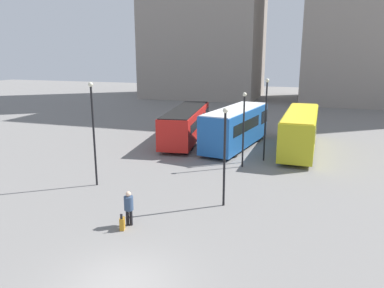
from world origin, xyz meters
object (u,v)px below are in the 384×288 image
Objects in this scene: bus_0 at (186,123)px; lamp_post_1 at (93,127)px; bus_2 at (300,129)px; suitcase at (122,224)px; lamp_post_2 at (266,114)px; lamp_post_0 at (244,123)px; traveler at (129,205)px; bus_1 at (236,126)px; lamp_post_3 at (225,149)px.

lamp_post_1 is at bearing 166.60° from bus_0.
lamp_post_1 is at bearing 139.08° from bus_2.
suitcase is 7.23m from lamp_post_1.
suitcase is 14.35m from lamp_post_2.
lamp_post_0 reaches higher than bus_2.
lamp_post_2 is at bearing 59.32° from lamp_post_0.
bus_0 is 13.08m from lamp_post_1.
traveler is 11.35m from lamp_post_0.
lamp_post_3 is (1.94, -12.53, 1.29)m from bus_1.
lamp_post_3 reaches higher than suitcase.
bus_2 is at bearing 76.21° from lamp_post_3.
bus_2 is at bearing 48.04° from lamp_post_1.
lamp_post_0 reaches higher than bus_0.
bus_1 is at bearing -24.43° from traveler.
bus_1 is 1.89× the size of lamp_post_3.
bus_2 is (9.94, -0.37, 0.14)m from bus_0.
lamp_post_0 is at bearing -120.68° from lamp_post_2.
bus_2 is 16.91m from lamp_post_1.
lamp_post_1 reaches higher than traveler.
lamp_post_0 is at bearing -143.04° from bus_0.
lamp_post_1 reaches higher than lamp_post_3.
bus_2 reaches higher than traveler.
bus_2 is 1.80× the size of lamp_post_1.
lamp_post_1 is 1.20× the size of lamp_post_3.
lamp_post_1 reaches higher than bus_2.
bus_1 is at bearing 97.79° from bus_2.
bus_0 reaches higher than suitcase.
bus_0 is 17.42m from traveler.
suitcase is 0.16× the size of lamp_post_3.
lamp_post_3 is at bearing -87.29° from lamp_post_0.
bus_0 is 2.18× the size of lamp_post_3.
lamp_post_3 reaches higher than traveler.
lamp_post_1 reaches higher than lamp_post_2.
bus_2 is 5.02m from lamp_post_2.
suitcase is at bearing -176.83° from bus_1.
lamp_post_0 is at bearing -35.33° from suitcase.
bus_0 is at bearing 149.75° from lamp_post_2.
lamp_post_0 is 0.84× the size of lamp_post_1.
bus_0 reaches higher than traveler.
bus_1 is 5.21m from bus_2.
lamp_post_1 is at bearing 162.16° from bus_1.
suitcase is 0.13× the size of lamp_post_1.
lamp_post_1 is 1.02× the size of lamp_post_2.
lamp_post_1 is at bearing -140.21° from lamp_post_0.
bus_1 reaches higher than suitcase.
bus_0 is 9.95m from bus_2.
bus_0 is 2.16× the size of lamp_post_0.
lamp_post_0 is 7.05m from lamp_post_3.
suitcase is at bearing -177.96° from bus_0.
bus_2 is 7.19m from lamp_post_0.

